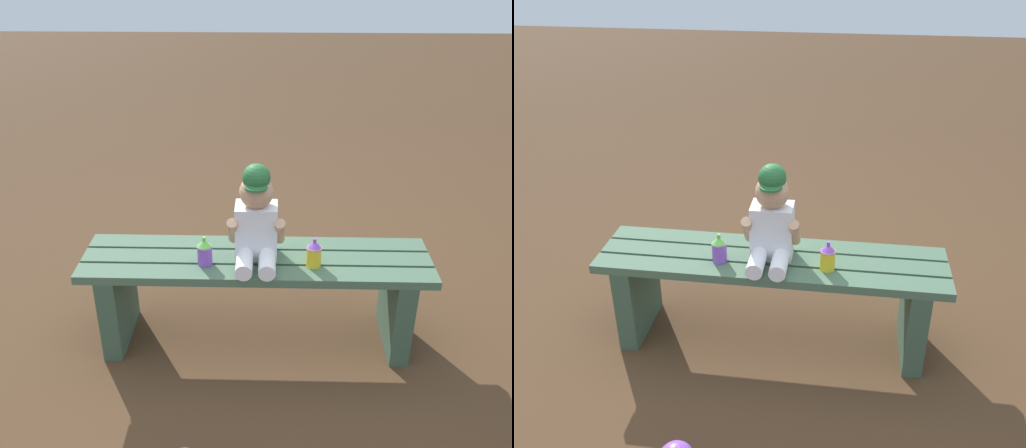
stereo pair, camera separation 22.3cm
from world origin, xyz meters
The scene contains 5 objects.
ground_plane centered at (0.00, 0.00, 0.00)m, with size 16.00×16.00×0.00m, color #4C331E.
park_bench centered at (0.00, 0.00, 0.29)m, with size 1.44×0.35×0.42m.
child_figure centered at (0.00, 0.00, 0.60)m, with size 0.23×0.27×0.40m.
sippy_cup_left centered at (-0.21, -0.06, 0.48)m, with size 0.06×0.06×0.12m.
sippy_cup_right centered at (0.23, -0.06, 0.48)m, with size 0.06×0.06×0.12m.
Camera 2 is at (0.28, -2.00, 1.65)m, focal length 40.00 mm.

